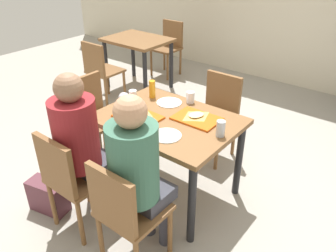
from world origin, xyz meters
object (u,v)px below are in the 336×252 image
object	(u,v)px
chair_near_left	(70,177)
condiment_bottle	(152,89)
background_chair_near	(100,68)
plastic_cup_b	(141,131)
pizza_slice_b	(196,115)
paper_plate_center	(169,103)
chair_left_end	(94,112)
pizza_slice_a	(138,113)
main_table	(168,129)
background_table	(138,47)
chair_near_right	(125,210)
person_in_red	(81,140)
person_in_brown_jacket	(138,169)
background_chair_far	(169,44)
tray_red_near	(138,117)
paper_plate_near_edge	(167,136)
chair_far_side	(217,110)
soda_can	(221,129)
plastic_cup_a	(190,97)
plastic_cup_c	(133,96)
handbag	(48,196)
tray_red_far	(197,118)
foil_bundle	(124,98)

from	to	relation	value
chair_near_left	condiment_bottle	xyz separation A→B (m)	(-0.08, 1.02, 0.32)
background_chair_near	plastic_cup_b	bearing A→B (deg)	-33.49
pizza_slice_b	paper_plate_center	bearing A→B (deg)	165.71
chair_left_end	pizza_slice_a	size ratio (longest dim) A/B	3.73
main_table	chair_near_left	size ratio (longest dim) A/B	1.30
pizza_slice_b	background_table	world-z (taller)	pizza_slice_b
main_table	chair_near_right	xyz separation A→B (m)	(0.28, -0.80, -0.14)
person_in_red	person_in_brown_jacket	world-z (taller)	same
pizza_slice_a	background_chair_far	size ratio (longest dim) A/B	0.27
tray_red_near	paper_plate_near_edge	bearing A→B (deg)	-12.86
chair_far_side	background_chair_far	distance (m)	2.42
pizza_slice_b	background_chair_near	bearing A→B (deg)	159.64
chair_near_right	soda_can	bearing A→B (deg)	76.61
paper_plate_center	plastic_cup_a	bearing A→B (deg)	41.69
chair_near_right	condiment_bottle	world-z (taller)	condiment_bottle
plastic_cup_a	chair_far_side	bearing A→B (deg)	86.44
paper_plate_center	paper_plate_near_edge	world-z (taller)	same
plastic_cup_c	background_chair_near	world-z (taller)	background_chair_near
background_table	background_chair_far	world-z (taller)	background_chair_far
handbag	person_in_brown_jacket	bearing A→B (deg)	9.81
chair_far_side	tray_red_near	distance (m)	0.99
condiment_bottle	chair_near_right	bearing A→B (deg)	-58.02
tray_red_near	tray_red_far	world-z (taller)	same
main_table	condiment_bottle	xyz separation A→B (m)	(-0.36, 0.23, 0.18)
tray_red_near	paper_plate_center	distance (m)	0.37
plastic_cup_b	condiment_bottle	distance (m)	0.70
paper_plate_near_edge	soda_can	size ratio (longest dim) A/B	1.80
pizza_slice_a	plastic_cup_b	xyz separation A→B (m)	(0.24, -0.23, 0.03)
tray_red_far	paper_plate_center	size ratio (longest dim) A/B	1.64
pizza_slice_a	chair_far_side	bearing A→B (deg)	76.66
person_in_red	pizza_slice_b	distance (m)	0.92
chair_far_side	main_table	bearing A→B (deg)	-90.00
paper_plate_near_edge	chair_near_right	bearing A→B (deg)	-78.96
chair_near_left	chair_left_end	bearing A→B (deg)	129.73
plastic_cup_c	background_chair_far	size ratio (longest dim) A/B	0.12
pizza_slice_b	plastic_cup_c	distance (m)	0.63
chair_near_left	foil_bundle	distance (m)	0.85
person_in_brown_jacket	tray_red_near	size ratio (longest dim) A/B	3.51
chair_far_side	chair_left_end	size ratio (longest dim) A/B	1.00
background_chair_far	chair_near_left	bearing A→B (deg)	-63.54
soda_can	chair_near_right	bearing A→B (deg)	-103.39
paper_plate_near_edge	background_chair_far	world-z (taller)	background_chair_far
background_chair_near	background_chair_far	xyz separation A→B (m)	(0.00, 1.47, 0.00)
chair_left_end	plastic_cup_c	distance (m)	0.58
chair_near_right	foil_bundle	bearing A→B (deg)	134.03
main_table	pizza_slice_b	xyz separation A→B (m)	(0.18, 0.14, 0.13)
paper_plate_near_edge	person_in_red	bearing A→B (deg)	-135.99
tray_red_far	plastic_cup_a	xyz separation A→B (m)	(-0.22, 0.23, 0.04)
plastic_cup_c	chair_left_end	bearing A→B (deg)	-172.88
plastic_cup_c	condiment_bottle	size ratio (longest dim) A/B	0.62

